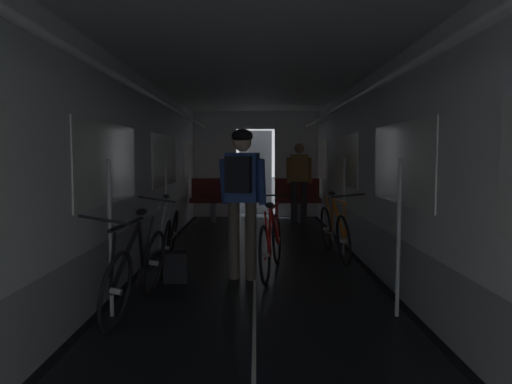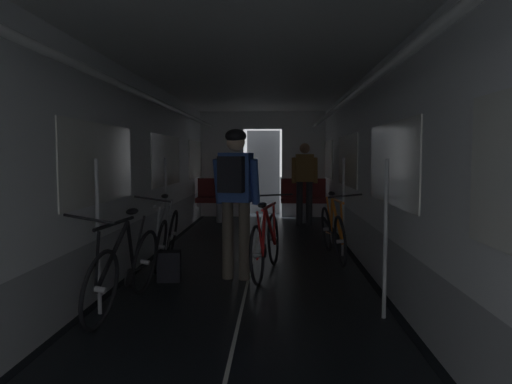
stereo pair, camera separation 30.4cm
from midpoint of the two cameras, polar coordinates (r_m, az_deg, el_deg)
name	(u,v)px [view 1 (the left image)]	position (r m, az deg, el deg)	size (l,w,h in m)	color
train_car_shell	(256,133)	(5.62, -1.60, 7.15)	(3.14, 12.34, 2.57)	black
bench_seat_far_left	(214,196)	(10.18, -5.92, -0.48)	(0.98, 0.51, 0.95)	gray
bench_seat_far_right	(298,196)	(10.15, 4.24, -0.49)	(0.98, 0.51, 0.95)	gray
bicycle_black	(137,270)	(4.56, -15.98, -9.04)	(0.49, 1.70, 0.96)	black
bicycle_silver	(170,236)	(6.30, -11.69, -5.26)	(0.44, 1.70, 0.96)	black
bicycle_orange	(335,231)	(6.69, 8.25, -4.64)	(0.44, 1.69, 0.95)	black
person_cyclist_aisle	(243,187)	(5.38, -3.23, 0.60)	(0.56, 0.45, 1.73)	brown
bicycle_red_in_aisle	(272,243)	(5.72, 0.44, -6.12)	(0.52, 1.68, 0.94)	black
person_standing_near_bench	(300,178)	(9.75, 4.43, 1.71)	(0.53, 0.23, 1.69)	#2D2D33
backpack_on_floor	(176,267)	(5.52, -11.17, -8.85)	(0.26, 0.20, 0.34)	black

